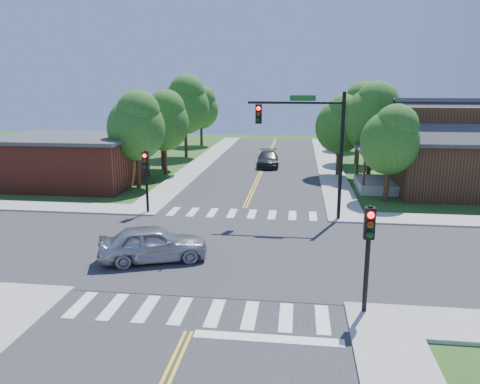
# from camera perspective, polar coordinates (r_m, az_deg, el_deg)

# --- Properties ---
(ground) EXTENTS (100.00, 100.00, 0.00)m
(ground) POSITION_cam_1_polar(r_m,az_deg,el_deg) (22.08, -1.74, -7.10)
(ground) COLOR #264816
(ground) RESTS_ON ground
(road_ns) EXTENTS (10.00, 90.00, 0.04)m
(road_ns) POSITION_cam_1_polar(r_m,az_deg,el_deg) (22.07, -1.74, -7.05)
(road_ns) COLOR #2D2D30
(road_ns) RESTS_ON ground
(road_ew) EXTENTS (90.00, 10.00, 0.04)m
(road_ew) POSITION_cam_1_polar(r_m,az_deg,el_deg) (22.07, -1.74, -7.04)
(road_ew) COLOR #2D2D30
(road_ew) RESTS_ON ground
(intersection_patch) EXTENTS (10.20, 10.20, 0.06)m
(intersection_patch) POSITION_cam_1_polar(r_m,az_deg,el_deg) (22.08, -1.74, -7.10)
(intersection_patch) COLOR #2D2D30
(intersection_patch) RESTS_ON ground
(sidewalk_ne) EXTENTS (40.00, 40.00, 0.14)m
(sidewalk_ne) POSITION_cam_1_polar(r_m,az_deg,el_deg) (39.13, 25.79, 0.65)
(sidewalk_ne) COLOR #9E9B93
(sidewalk_ne) RESTS_ON ground
(sidewalk_nw) EXTENTS (40.00, 40.00, 0.14)m
(sidewalk_nw) POSITION_cam_1_polar(r_m,az_deg,el_deg) (41.69, -20.17, 1.85)
(sidewalk_nw) COLOR #9E9B93
(sidewalk_nw) RESTS_ON ground
(crosswalk_north) EXTENTS (8.85, 2.00, 0.01)m
(crosswalk_north) POSITION_cam_1_polar(r_m,az_deg,el_deg) (27.91, 0.24, -2.65)
(crosswalk_north) COLOR white
(crosswalk_north) RESTS_ON ground
(crosswalk_south) EXTENTS (8.85, 2.00, 0.01)m
(crosswalk_south) POSITION_cam_1_polar(r_m,az_deg,el_deg) (16.48, -5.20, -14.33)
(crosswalk_south) COLOR white
(crosswalk_south) RESTS_ON ground
(centerline) EXTENTS (0.30, 90.00, 0.01)m
(centerline) POSITION_cam_1_polar(r_m,az_deg,el_deg) (22.07, -1.74, -6.99)
(centerline) COLOR yellow
(centerline) RESTS_ON ground
(stop_bar) EXTENTS (4.60, 0.45, 0.09)m
(stop_bar) POSITION_cam_1_polar(r_m,az_deg,el_deg) (14.97, 3.44, -17.53)
(stop_bar) COLOR white
(stop_bar) RESTS_ON ground
(signal_mast_ne) EXTENTS (5.30, 0.42, 7.20)m
(signal_mast_ne) POSITION_cam_1_polar(r_m,az_deg,el_deg) (26.21, 8.67, 6.88)
(signal_mast_ne) COLOR black
(signal_mast_ne) RESTS_ON ground
(signal_pole_se) EXTENTS (0.34, 0.42, 3.80)m
(signal_pole_se) POSITION_cam_1_polar(r_m,az_deg,el_deg) (15.82, 15.41, -5.66)
(signal_pole_se) COLOR black
(signal_pole_se) RESTS_ON ground
(signal_pole_nw) EXTENTS (0.34, 0.42, 3.80)m
(signal_pole_nw) POSITION_cam_1_polar(r_m,az_deg,el_deg) (27.95, -11.40, 2.62)
(signal_pole_nw) COLOR black
(signal_pole_nw) RESTS_ON ground
(house_ne) EXTENTS (13.05, 8.80, 7.11)m
(house_ne) POSITION_cam_1_polar(r_m,az_deg,el_deg) (36.91, 26.00, 5.10)
(house_ne) COLOR #311C11
(house_ne) RESTS_ON ground
(building_nw) EXTENTS (10.40, 8.40, 3.73)m
(building_nw) POSITION_cam_1_polar(r_m,az_deg,el_deg) (38.36, -19.99, 3.70)
(building_nw) COLOR maroon
(building_nw) RESTS_ON ground
(tree_e_a) EXTENTS (3.77, 3.58, 6.40)m
(tree_e_a) POSITION_cam_1_polar(r_m,az_deg,el_deg) (31.71, 17.97, 6.25)
(tree_e_a) COLOR #382314
(tree_e_a) RESTS_ON ground
(tree_e_b) EXTENTS (4.61, 4.38, 7.84)m
(tree_e_b) POSITION_cam_1_polar(r_m,az_deg,el_deg) (38.77, 15.92, 8.93)
(tree_e_b) COLOR #382314
(tree_e_b) RESTS_ON ground
(tree_e_c) EXTENTS (4.60, 4.37, 7.81)m
(tree_e_c) POSITION_cam_1_polar(r_m,az_deg,el_deg) (46.32, 14.40, 9.60)
(tree_e_c) COLOR #382314
(tree_e_c) RESTS_ON ground
(tree_e_d) EXTENTS (3.91, 3.72, 6.65)m
(tree_e_d) POSITION_cam_1_polar(r_m,az_deg,el_deg) (55.61, 13.09, 9.39)
(tree_e_d) COLOR #382314
(tree_e_d) RESTS_ON ground
(tree_w_a) EXTENTS (4.24, 4.02, 7.20)m
(tree_w_a) POSITION_cam_1_polar(r_m,az_deg,el_deg) (35.21, -12.48, 8.06)
(tree_w_a) COLOR #382314
(tree_w_a) RESTS_ON ground
(tree_w_b) EXTENTS (4.12, 3.92, 7.01)m
(tree_w_b) POSITION_cam_1_polar(r_m,az_deg,el_deg) (42.61, -9.46, 8.84)
(tree_w_b) COLOR #382314
(tree_w_b) RESTS_ON ground
(tree_w_c) EXTENTS (5.04, 4.79, 8.57)m
(tree_w_c) POSITION_cam_1_polar(r_m,az_deg,el_deg) (49.55, -6.66, 10.69)
(tree_w_c) COLOR #382314
(tree_w_c) RESTS_ON ground
(tree_w_d) EXTENTS (4.30, 4.09, 7.31)m
(tree_w_d) POSITION_cam_1_polar(r_m,az_deg,el_deg) (58.98, -4.72, 10.30)
(tree_w_d) COLOR #382314
(tree_w_d) RESTS_ON ground
(tree_house) EXTENTS (3.99, 3.79, 6.78)m
(tree_house) POSITION_cam_1_polar(r_m,az_deg,el_deg) (39.64, 12.20, 8.20)
(tree_house) COLOR #382314
(tree_house) RESTS_ON ground
(tree_bldg) EXTENTS (4.21, 4.00, 7.16)m
(tree_bldg) POSITION_cam_1_polar(r_m,az_deg,el_deg) (40.14, -9.19, 8.74)
(tree_bldg) COLOR #382314
(tree_bldg) RESTS_ON ground
(car_silver) EXTENTS (4.83, 5.86, 1.59)m
(car_silver) POSITION_cam_1_polar(r_m,az_deg,el_deg) (20.83, -10.55, -6.26)
(car_silver) COLOR #ADAFB5
(car_silver) RESTS_ON ground
(car_dgrey) EXTENTS (2.57, 5.09, 1.41)m
(car_dgrey) POSITION_cam_1_polar(r_m,az_deg,el_deg) (43.85, 3.42, 3.99)
(car_dgrey) COLOR #292A2D
(car_dgrey) RESTS_ON ground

